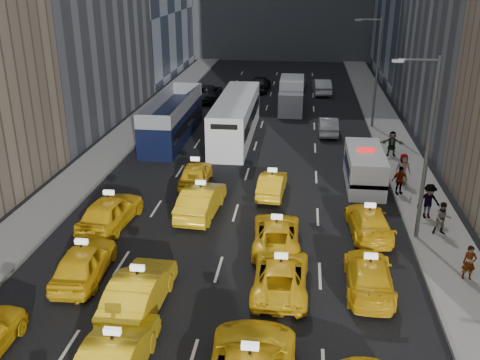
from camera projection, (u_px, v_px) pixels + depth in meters
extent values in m
cube|color=gray|center=(117.00, 144.00, 40.74)|extent=(3.00, 90.00, 0.15)
cube|color=gray|center=(399.00, 154.00, 38.43)|extent=(3.00, 90.00, 0.15)
cube|color=slate|center=(136.00, 144.00, 40.58)|extent=(0.15, 90.00, 0.18)
cube|color=slate|center=(379.00, 154.00, 38.59)|extent=(0.15, 90.00, 0.18)
cylinder|color=#595B60|center=(427.00, 153.00, 24.93)|extent=(0.20, 0.20, 9.00)
cylinder|color=#595B60|center=(419.00, 60.00, 23.44)|extent=(1.80, 0.12, 0.12)
cube|color=slate|center=(398.00, 61.00, 23.56)|extent=(0.50, 0.22, 0.12)
cylinder|color=#595B60|center=(377.00, 75.00, 43.39)|extent=(0.20, 0.20, 9.00)
cylinder|color=#595B60|center=(370.00, 20.00, 41.90)|extent=(1.80, 0.12, 0.12)
cube|color=slate|center=(358.00, 20.00, 42.02)|extent=(0.50, 0.22, 0.12)
imported|color=yellow|center=(115.00, 358.00, 17.29)|extent=(1.75, 4.98, 1.64)
imported|color=yellow|center=(84.00, 262.00, 22.99)|extent=(2.06, 4.66, 1.56)
imported|color=yellow|center=(139.00, 291.00, 20.84)|extent=(1.92, 5.06, 1.65)
imported|color=yellow|center=(281.00, 275.00, 22.23)|extent=(2.26, 4.89, 1.36)
imported|color=yellow|center=(369.00, 275.00, 22.19)|extent=(2.03, 4.77, 1.37)
imported|color=yellow|center=(111.00, 211.00, 27.66)|extent=(2.48, 5.09, 1.67)
imported|color=yellow|center=(201.00, 200.00, 29.02)|extent=(2.11, 5.09, 1.64)
imported|color=yellow|center=(276.00, 233.00, 25.71)|extent=(2.42, 4.89, 1.33)
imported|color=yellow|center=(369.00, 222.00, 26.88)|extent=(2.28, 4.84, 1.37)
imported|color=yellow|center=(196.00, 174.00, 32.97)|extent=(1.98, 4.45, 1.49)
imported|color=yellow|center=(272.00, 184.00, 31.59)|extent=(1.66, 4.15, 1.34)
cube|color=silver|center=(364.00, 168.00, 32.81)|extent=(2.83, 5.81, 2.23)
cylinder|color=black|center=(351.00, 189.00, 31.42)|extent=(0.28, 0.89, 0.89)
cylinder|color=black|center=(383.00, 191.00, 31.21)|extent=(0.28, 0.89, 0.89)
cylinder|color=black|center=(347.00, 167.00, 34.91)|extent=(0.28, 0.89, 0.89)
cylinder|color=black|center=(375.00, 168.00, 34.71)|extent=(0.28, 0.89, 0.89)
cube|color=navy|center=(364.00, 170.00, 32.87)|extent=(2.87, 5.82, 0.25)
cube|color=red|center=(366.00, 150.00, 32.37)|extent=(1.05, 0.48, 0.16)
cube|color=black|center=(173.00, 118.00, 41.80)|extent=(3.29, 11.38, 3.27)
cylinder|color=black|center=(142.00, 150.00, 37.97)|extent=(0.28, 1.10, 1.10)
cylinder|color=black|center=(173.00, 151.00, 37.72)|extent=(0.28, 1.10, 1.10)
cylinder|color=black|center=(173.00, 116.00, 46.68)|extent=(0.28, 1.10, 1.10)
cylinder|color=black|center=(199.00, 117.00, 46.43)|extent=(0.28, 1.10, 1.10)
cube|color=silver|center=(236.00, 118.00, 41.89)|extent=(3.72, 12.77, 3.25)
cylinder|color=black|center=(210.00, 152.00, 37.44)|extent=(0.28, 1.10, 1.10)
cylinder|color=black|center=(243.00, 153.00, 37.18)|extent=(0.28, 1.10, 1.10)
cylinder|color=black|center=(230.00, 113.00, 47.39)|extent=(0.28, 1.10, 1.10)
cylinder|color=black|center=(257.00, 114.00, 47.14)|extent=(0.28, 1.10, 1.10)
cube|color=white|center=(291.00, 95.00, 50.19)|extent=(2.57, 6.54, 2.93)
cylinder|color=black|center=(280.00, 110.00, 48.50)|extent=(0.28, 1.10, 1.10)
cylinder|color=black|center=(301.00, 111.00, 48.29)|extent=(0.28, 1.10, 1.10)
cylinder|color=black|center=(282.00, 99.00, 52.76)|extent=(0.28, 1.10, 1.10)
cylinder|color=black|center=(301.00, 99.00, 52.55)|extent=(0.28, 1.10, 1.10)
imported|color=#9C9EA4|center=(328.00, 126.00, 43.18)|extent=(1.54, 4.27, 1.40)
imported|color=black|center=(207.00, 93.00, 54.12)|extent=(2.91, 5.94, 1.63)
imported|color=slate|center=(296.00, 82.00, 59.45)|extent=(2.31, 5.20, 1.48)
imported|color=black|center=(260.00, 83.00, 58.38)|extent=(2.27, 5.00, 1.66)
imported|color=#B0B3B8|center=(322.00, 86.00, 57.00)|extent=(2.05, 5.00, 1.61)
imported|color=gray|center=(469.00, 263.00, 22.65)|extent=(0.59, 0.40, 1.55)
imported|color=gray|center=(443.00, 219.00, 26.48)|extent=(0.84, 0.47, 1.70)
imported|color=gray|center=(429.00, 201.00, 28.18)|extent=(1.31, 0.72, 1.92)
imported|color=gray|center=(400.00, 180.00, 31.25)|extent=(1.10, 0.79, 1.70)
imported|color=gray|center=(403.00, 169.00, 32.72)|extent=(1.01, 0.65, 1.92)
imported|color=gray|center=(392.00, 144.00, 37.67)|extent=(1.69, 0.59, 1.79)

